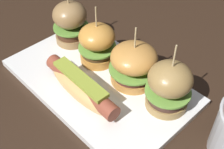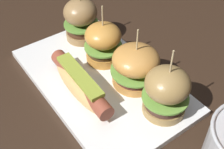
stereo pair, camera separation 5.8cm
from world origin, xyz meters
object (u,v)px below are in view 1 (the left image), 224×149
at_px(platter_main, 99,81).
at_px(slider_far_left, 70,22).
at_px(slider_center_left, 97,44).
at_px(hot_dog, 81,86).
at_px(slider_center_right, 134,64).
at_px(slider_far_right, 169,86).

height_order(platter_main, slider_far_left, slider_far_left).
bearing_deg(slider_center_left, platter_main, -39.36).
height_order(hot_dog, slider_center_right, slider_center_right).
relative_size(platter_main, hot_dog, 2.00).
distance_m(slider_center_left, slider_far_right, 0.19).
relative_size(slider_far_left, slider_far_right, 1.02).
relative_size(hot_dog, slider_center_right, 1.50).
height_order(slider_far_left, slider_far_right, slider_far_left).
bearing_deg(slider_far_right, hot_dog, -142.34).
xyz_separation_m(slider_center_right, slider_far_right, (0.09, -0.00, 0.01)).
height_order(platter_main, slider_far_right, slider_far_right).
height_order(hot_dog, slider_far_right, slider_far_right).
height_order(platter_main, slider_center_left, slider_center_left).
relative_size(slider_center_left, slider_far_right, 0.94).
distance_m(hot_dog, slider_far_right, 0.17).
xyz_separation_m(slider_far_left, slider_center_right, (0.19, 0.01, -0.01)).
distance_m(slider_center_right, slider_far_right, 0.09).
relative_size(slider_far_left, slider_center_left, 1.08).
height_order(hot_dog, slider_center_left, slider_center_left).
bearing_deg(hot_dog, slider_far_right, 37.66).
xyz_separation_m(hot_dog, slider_far_left, (-0.15, 0.10, 0.03)).
bearing_deg(hot_dog, slider_far_left, 147.36).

